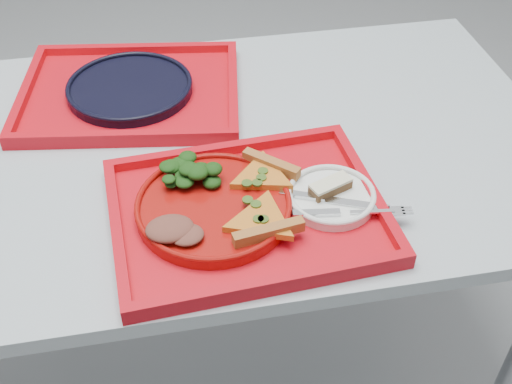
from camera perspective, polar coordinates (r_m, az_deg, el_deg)
ground at (r=1.80m, az=-6.90°, el=-15.52°), size 10.00×10.00×0.00m
table at (r=1.28m, az=-9.33°, el=0.96°), size 1.60×0.80×0.75m
tray_main at (r=1.08m, az=-0.78°, el=-2.01°), size 0.47×0.38×0.01m
tray_far at (r=1.39m, az=-11.07°, el=8.50°), size 0.50×0.41×0.01m
dinner_plate at (r=1.07m, az=-3.78°, el=-1.44°), size 0.26×0.26×0.02m
side_plate at (r=1.10m, az=6.68°, el=-0.54°), size 0.15×0.15×0.01m
navy_plate at (r=1.38m, az=-11.14°, el=8.98°), size 0.26×0.26×0.02m
pizza_slice_a at (r=1.03m, az=0.49°, el=-2.33°), size 0.13×0.15×0.02m
pizza_slice_b at (r=1.11m, az=0.53°, el=1.63°), size 0.16×0.16×0.02m
salad_heap at (r=1.10m, az=-5.88°, el=2.02°), size 0.09×0.08×0.04m
meat_portion at (r=1.02m, az=-7.67°, el=-3.25°), size 0.08×0.06×0.02m
dessert_bar at (r=1.09m, az=6.63°, el=0.50°), size 0.08×0.05×0.02m
knife at (r=1.08m, az=6.94°, el=-0.70°), size 0.18×0.09×0.01m
fork at (r=1.06m, az=8.26°, el=-1.77°), size 0.19×0.05×0.01m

